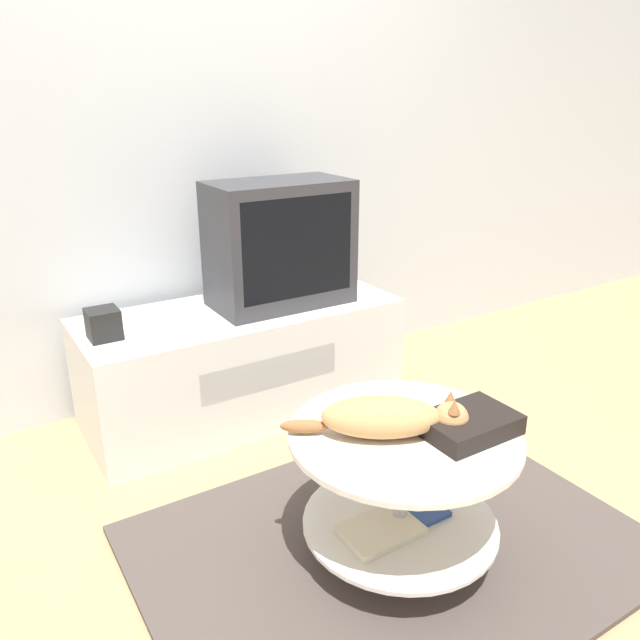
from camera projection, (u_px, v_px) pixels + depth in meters
ground_plane at (391, 548)px, 2.00m from camera, size 12.00×12.00×0.00m
wall_back at (196, 108)px, 2.69m from camera, size 8.00×0.05×2.60m
rug at (391, 545)px, 1.99m from camera, size 1.53×1.14×0.02m
tv_stand at (242, 361)px, 2.77m from camera, size 1.37×0.56×0.49m
tv at (280, 244)px, 2.67m from camera, size 0.59×0.33×0.54m
speaker at (103, 324)px, 2.35m from camera, size 0.12×0.12×0.12m
coffee_table at (401, 479)px, 1.85m from camera, size 0.68×0.68×0.43m
dvd_box at (469, 424)px, 1.78m from camera, size 0.27×0.19×0.06m
cat at (390, 417)px, 1.76m from camera, size 0.47×0.33×0.13m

